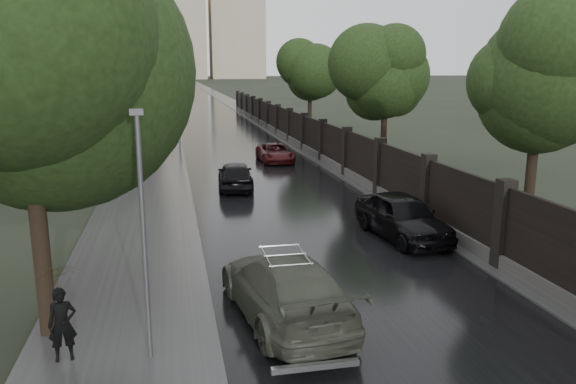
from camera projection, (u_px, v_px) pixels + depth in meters
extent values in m
plane|color=black|center=(432.00, 373.00, 10.98)|extent=(800.00, 800.00, 0.00)
cube|color=black|center=(183.00, 85.00, 192.51)|extent=(8.00, 420.00, 0.02)
cube|color=#2D2D2D|center=(165.00, 85.00, 191.29)|extent=(4.00, 420.00, 0.16)
cube|color=#2D2D2D|center=(199.00, 85.00, 193.61)|extent=(3.00, 420.00, 0.08)
cube|color=#383533|center=(298.00, 143.00, 42.42)|extent=(0.40, 75.00, 0.50)
cube|color=black|center=(298.00, 127.00, 42.15)|extent=(0.15, 75.00, 2.00)
cube|color=black|center=(238.00, 100.00, 78.49)|extent=(0.45, 0.45, 2.70)
cylinder|color=black|center=(34.00, 180.00, 11.55)|extent=(0.36, 0.36, 7.15)
sphere|color=black|center=(20.00, 36.00, 10.93)|extent=(5.44, 5.44, 5.44)
cylinder|color=black|center=(121.00, 112.00, 37.40)|extent=(0.36, 0.36, 5.85)
sphere|color=black|center=(119.00, 77.00, 36.90)|extent=(4.25, 4.25, 4.25)
cylinder|color=black|center=(532.00, 158.00, 19.53)|extent=(0.36, 0.36, 5.53)
sphere|color=black|center=(539.00, 94.00, 19.05)|extent=(4.08, 4.08, 4.08)
cylinder|color=black|center=(384.00, 121.00, 32.90)|extent=(0.36, 0.36, 5.53)
sphere|color=black|center=(386.00, 83.00, 32.42)|extent=(4.08, 4.08, 4.08)
cylinder|color=black|center=(310.00, 103.00, 50.10)|extent=(0.36, 0.36, 5.53)
sphere|color=black|center=(310.00, 78.00, 49.62)|extent=(4.08, 4.08, 4.08)
cylinder|color=#59595E|center=(144.00, 245.00, 10.79)|extent=(0.10, 0.10, 5.00)
cube|color=#59595E|center=(136.00, 112.00, 10.23)|extent=(0.25, 0.12, 0.12)
cylinder|color=#59595E|center=(180.00, 142.00, 33.68)|extent=(0.12, 0.12, 3.00)
imported|color=#59595E|center=(178.00, 108.00, 33.24)|extent=(0.16, 0.20, 1.00)
sphere|color=#FF0C0C|center=(178.00, 111.00, 33.13)|extent=(0.14, 0.14, 0.14)
cube|color=black|center=(28.00, 24.00, 54.89)|extent=(24.00, 18.00, 20.00)
cube|color=tan|center=(112.00, 35.00, 286.43)|extent=(28.00, 22.00, 44.00)
cube|color=tan|center=(237.00, 37.00, 299.25)|extent=(28.00, 22.00, 44.00)
cube|color=tan|center=(175.00, 20.00, 291.11)|extent=(30.00, 30.00, 60.00)
imported|color=#3D4134|center=(285.00, 288.00, 13.21)|extent=(2.80, 5.53, 1.54)
imported|color=black|center=(235.00, 175.00, 27.41)|extent=(1.95, 4.22, 1.40)
imported|color=black|center=(402.00, 216.00, 19.51)|extent=(2.40, 4.82, 1.58)
imported|color=black|center=(275.00, 153.00, 35.39)|extent=(2.01, 4.25, 1.17)
imported|color=black|center=(62.00, 324.00, 11.02)|extent=(0.60, 0.44, 1.49)
imported|color=black|center=(57.00, 267.00, 10.76)|extent=(1.01, 1.02, 0.80)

